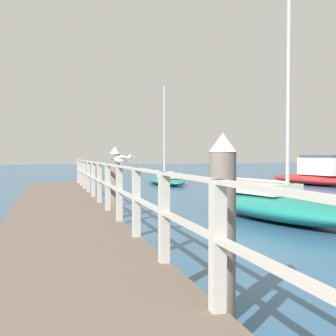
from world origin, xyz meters
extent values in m
cube|color=brown|center=(0.00, 10.77, 0.20)|extent=(2.36, 21.54, 0.40)
cube|color=#B2ADA3|center=(1.10, 4.12, 0.97)|extent=(0.12, 0.12, 1.14)
cube|color=#B2ADA3|center=(1.10, 5.78, 0.97)|extent=(0.12, 0.12, 1.14)
cube|color=#B2ADA3|center=(1.10, 7.45, 0.97)|extent=(0.12, 0.12, 1.14)
cube|color=#B2ADA3|center=(1.10, 9.11, 0.97)|extent=(0.12, 0.12, 1.14)
cube|color=#B2ADA3|center=(1.10, 10.77, 0.97)|extent=(0.12, 0.12, 1.14)
cube|color=#B2ADA3|center=(1.10, 12.43, 0.97)|extent=(0.12, 0.12, 1.14)
cube|color=#B2ADA3|center=(1.10, 14.09, 0.97)|extent=(0.12, 0.12, 1.14)
cube|color=#B2ADA3|center=(1.10, 15.75, 0.97)|extent=(0.12, 0.12, 1.14)
cube|color=#B2ADA3|center=(1.10, 17.41, 0.97)|extent=(0.12, 0.12, 1.14)
cube|color=#B2ADA3|center=(1.10, 19.08, 0.97)|extent=(0.12, 0.12, 1.14)
cube|color=#B2ADA3|center=(1.10, 20.74, 0.97)|extent=(0.12, 0.12, 1.14)
cube|color=#B2ADA3|center=(1.10, 10.77, 1.52)|extent=(0.10, 19.94, 0.04)
cube|color=#B2ADA3|center=(1.10, 10.77, 1.03)|extent=(0.10, 19.94, 0.04)
cylinder|color=#6B6056|center=(1.48, 4.87, 0.89)|extent=(0.28, 0.28, 1.78)
cone|color=white|center=(1.48, 4.87, 1.88)|extent=(0.29, 0.29, 0.20)
cylinder|color=#6B6056|center=(1.48, 12.02, 0.89)|extent=(0.28, 0.28, 1.78)
cone|color=white|center=(1.48, 12.02, 1.88)|extent=(0.29, 0.29, 0.20)
ellipsoid|color=white|center=(1.10, 8.85, 1.66)|extent=(0.29, 0.14, 0.15)
sphere|color=white|center=(1.28, 8.86, 1.71)|extent=(0.09, 0.09, 0.09)
cone|color=gold|center=(1.34, 8.86, 1.71)|extent=(0.05, 0.03, 0.02)
cone|color=#939399|center=(0.93, 8.84, 1.67)|extent=(0.08, 0.07, 0.07)
ellipsoid|color=#939399|center=(1.10, 8.85, 1.69)|extent=(0.23, 0.19, 0.04)
cylinder|color=tan|center=(1.09, 8.87, 1.56)|extent=(0.01, 0.01, 0.05)
cylinder|color=tan|center=(1.09, 8.82, 1.56)|extent=(0.01, 0.01, 0.05)
ellipsoid|color=red|center=(14.73, 21.25, 0.30)|extent=(3.40, 6.83, 0.61)
cube|color=white|center=(14.84, 20.61, 1.10)|extent=(1.91, 2.83, 0.98)
cube|color=#334756|center=(14.84, 20.61, 1.66)|extent=(1.77, 2.55, 0.16)
ellipsoid|color=#197266|center=(5.63, 10.43, 0.34)|extent=(3.19, 6.07, 0.67)
cylinder|color=#B2B2B7|center=(5.69, 10.15, 3.53)|extent=(0.10, 0.10, 5.70)
cylinder|color=#B2B2B7|center=(5.46, 11.14, 1.02)|extent=(0.54, 1.99, 0.08)
cube|color=beige|center=(5.47, 11.11, 0.82)|extent=(1.52, 2.27, 0.30)
ellipsoid|color=#197266|center=(6.38, 23.90, 0.21)|extent=(1.85, 4.76, 0.42)
cylinder|color=#B2B2B7|center=(6.37, 24.14, 3.13)|extent=(0.10, 0.10, 5.42)
cylinder|color=#B2B2B7|center=(6.41, 23.32, 0.77)|extent=(0.17, 1.64, 0.08)
cube|color=beige|center=(6.41, 23.34, 0.57)|extent=(0.99, 1.73, 0.30)
camera|label=1|loc=(-0.28, 0.96, 1.74)|focal=43.25mm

